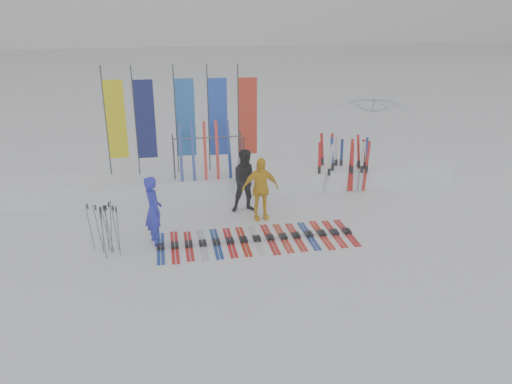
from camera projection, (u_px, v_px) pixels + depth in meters
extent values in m
plane|color=white|center=(260.00, 258.00, 11.29)|extent=(120.00, 120.00, 0.00)
cube|color=white|center=(232.00, 180.00, 15.42)|extent=(14.00, 1.60, 0.60)
imported|color=#2028BF|center=(153.00, 210.00, 11.74)|extent=(0.57, 0.71, 1.69)
imported|color=black|center=(247.00, 181.00, 13.59)|extent=(0.86, 0.67, 1.76)
imported|color=yellow|center=(260.00, 189.00, 13.12)|extent=(1.01, 0.47, 1.69)
imported|color=white|center=(371.00, 131.00, 17.52)|extent=(3.46, 3.49, 2.44)
cube|color=#153A96|center=(161.00, 247.00, 11.74)|extent=(0.17, 1.65, 0.07)
cube|color=#BA0F0E|center=(175.00, 246.00, 11.80)|extent=(0.17, 1.70, 0.07)
cube|color=#B9150E|center=(189.00, 245.00, 11.86)|extent=(0.17, 1.57, 0.07)
cube|color=#ADB0B4|center=(203.00, 244.00, 11.91)|extent=(0.17, 1.67, 0.07)
cube|color=navy|center=(216.00, 242.00, 11.97)|extent=(0.17, 1.63, 0.07)
cube|color=red|center=(230.00, 241.00, 12.03)|extent=(0.17, 1.62, 0.07)
cube|color=#B4230E|center=(243.00, 240.00, 12.08)|extent=(0.17, 1.62, 0.07)
cube|color=silver|center=(257.00, 239.00, 12.14)|extent=(0.17, 1.69, 0.07)
cube|color=#AD150D|center=(270.00, 238.00, 12.20)|extent=(0.17, 1.69, 0.07)
cube|color=red|center=(283.00, 237.00, 12.26)|extent=(0.17, 1.63, 0.07)
cube|color=red|center=(296.00, 236.00, 12.31)|extent=(0.17, 1.59, 0.07)
cube|color=navy|center=(309.00, 235.00, 12.37)|extent=(0.17, 1.60, 0.07)
cube|color=red|center=(322.00, 234.00, 12.43)|extent=(0.17, 1.68, 0.07)
cube|color=red|center=(334.00, 233.00, 12.48)|extent=(0.17, 1.58, 0.07)
cube|color=#B60E0F|center=(347.00, 232.00, 12.54)|extent=(0.17, 1.59, 0.07)
cylinder|color=#595B60|center=(118.00, 230.00, 11.30)|extent=(0.02, 0.13, 1.18)
cylinder|color=#595B60|center=(111.00, 226.00, 11.41)|extent=(0.09, 0.16, 1.25)
cylinder|color=#595B60|center=(102.00, 230.00, 11.33)|extent=(0.06, 0.08, 1.16)
cylinder|color=#595B60|center=(107.00, 229.00, 11.40)|extent=(0.05, 0.07, 1.17)
cylinder|color=#595B60|center=(90.00, 227.00, 11.47)|extent=(0.09, 0.13, 1.18)
cylinder|color=#595B60|center=(106.00, 229.00, 11.33)|extent=(0.12, 0.11, 1.19)
cylinder|color=#595B60|center=(98.00, 227.00, 11.49)|extent=(0.12, 0.02, 1.15)
cylinder|color=#595B60|center=(103.00, 236.00, 11.03)|extent=(0.03, 0.11, 1.17)
cylinder|color=#595B60|center=(108.00, 229.00, 11.37)|extent=(0.13, 0.04, 1.20)
cylinder|color=#595B60|center=(115.00, 229.00, 11.40)|extent=(0.07, 0.15, 1.17)
cylinder|color=#383A3F|center=(106.00, 122.00, 14.43)|extent=(0.04, 0.04, 3.20)
cube|color=yellow|center=(116.00, 120.00, 14.46)|extent=(0.55, 0.03, 2.30)
cylinder|color=#383A3F|center=(135.00, 122.00, 14.44)|extent=(0.04, 0.04, 3.20)
cube|color=#0B1253|center=(146.00, 120.00, 14.47)|extent=(0.55, 0.03, 2.30)
cylinder|color=#383A3F|center=(176.00, 120.00, 14.67)|extent=(0.04, 0.04, 3.20)
cube|color=#1862B5|center=(186.00, 118.00, 14.70)|extent=(0.55, 0.03, 2.30)
cylinder|color=#383A3F|center=(208.00, 119.00, 14.74)|extent=(0.04, 0.04, 3.20)
cube|color=#1940BF|center=(218.00, 117.00, 14.78)|extent=(0.55, 0.03, 2.30)
cylinder|color=#383A3F|center=(238.00, 119.00, 14.84)|extent=(0.04, 0.04, 3.20)
cube|color=red|center=(248.00, 117.00, 14.88)|extent=(0.55, 0.03, 2.30)
cylinder|color=#383A3F|center=(174.00, 160.00, 14.19)|extent=(0.04, 0.30, 1.23)
cylinder|color=#383A3F|center=(174.00, 155.00, 14.65)|extent=(0.04, 0.30, 1.23)
cylinder|color=#383A3F|center=(243.00, 157.00, 14.54)|extent=(0.04, 0.30, 1.23)
cylinder|color=#383A3F|center=(241.00, 152.00, 15.00)|extent=(0.04, 0.30, 1.23)
cylinder|color=#383A3F|center=(208.00, 138.00, 14.40)|extent=(2.00, 0.04, 0.04)
cube|color=red|center=(351.00, 165.00, 15.12)|extent=(0.09, 0.03, 1.62)
cube|color=red|center=(364.00, 164.00, 15.45)|extent=(0.09, 0.04, 1.53)
cube|color=navy|center=(367.00, 163.00, 15.34)|extent=(0.09, 0.04, 1.62)
cube|color=red|center=(359.00, 161.00, 15.43)|extent=(0.09, 0.04, 1.67)
cube|color=red|center=(352.00, 167.00, 15.05)|extent=(0.09, 0.04, 1.55)
cube|color=red|center=(319.00, 167.00, 14.99)|extent=(0.09, 0.04, 1.58)
cube|color=silver|center=(329.00, 170.00, 14.88)|extent=(0.09, 0.04, 1.54)
cube|color=silver|center=(336.00, 160.00, 15.74)|extent=(0.09, 0.04, 1.55)
cube|color=navy|center=(341.00, 161.00, 15.77)|extent=(0.09, 0.02, 1.46)
cube|color=red|center=(366.00, 167.00, 15.07)|extent=(0.09, 0.04, 1.58)
cube|color=navy|center=(332.00, 164.00, 15.22)|extent=(0.09, 0.04, 1.65)
cube|color=silver|center=(362.00, 167.00, 15.09)|extent=(0.09, 0.03, 1.56)
cube|color=red|center=(322.00, 159.00, 15.71)|extent=(0.09, 0.02, 1.66)
cube|color=red|center=(331.00, 159.00, 15.65)|extent=(0.09, 0.03, 1.65)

